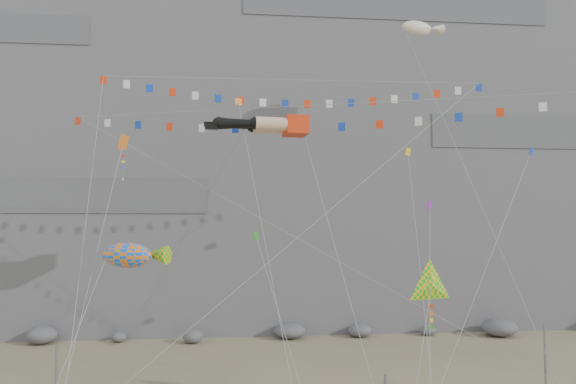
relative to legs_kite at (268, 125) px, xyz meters
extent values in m
cube|color=slate|center=(2.70, 26.42, 9.00)|extent=(80.00, 28.00, 50.00)
cylinder|color=slate|center=(14.73, -6.58, -13.90)|extent=(0.12, 0.12, 4.19)
cube|color=red|center=(1.83, 0.20, 0.02)|extent=(1.65, 2.14, 1.18)
cylinder|color=#DFB28B|center=(0.16, -0.56, 0.02)|extent=(2.08, 1.06, 0.87)
sphere|color=black|center=(-0.84, -0.66, 0.02)|extent=(0.80, 0.80, 0.80)
cone|color=black|center=(-2.01, -0.77, -0.05)|extent=(2.45, 0.96, 0.82)
cube|color=black|center=(-3.60, -0.93, -0.32)|extent=(0.80, 0.42, 0.29)
cylinder|color=#DFB28B|center=(0.05, 0.62, 0.02)|extent=(2.08, 1.06, 0.87)
sphere|color=black|center=(-0.95, 0.52, 0.02)|extent=(0.80, 0.80, 0.80)
cone|color=black|center=(-2.13, 0.40, 0.13)|extent=(2.47, 0.96, 0.88)
cube|color=black|center=(-3.72, 0.25, 0.04)|extent=(0.80, 0.42, 0.29)
cylinder|color=gray|center=(2.92, -7.07, -7.97)|extent=(0.03, 0.03, 21.70)
cylinder|color=gray|center=(-3.92, -3.71, -6.19)|extent=(0.03, 0.03, 25.63)
cylinder|color=gray|center=(10.28, -4.62, -7.31)|extent=(0.03, 0.03, 23.38)
cylinder|color=gray|center=(-9.54, -5.68, -8.79)|extent=(0.03, 0.03, 15.50)
cylinder|color=gray|center=(-9.26, -8.38, -11.95)|extent=(0.03, 0.03, 9.64)
cylinder|color=gray|center=(5.97, -11.38, -12.67)|extent=(0.03, 0.03, 8.58)
cylinder|color=gray|center=(13.54, -1.33, -3.53)|extent=(0.03, 0.03, 28.72)
cylinder|color=gray|center=(-0.59, -5.58, -7.09)|extent=(0.03, 0.03, 22.39)
cylinder|color=gray|center=(8.07, -7.11, -10.58)|extent=(0.03, 0.03, 15.26)
cylinder|color=gray|center=(0.19, -8.30, -11.47)|extent=(0.03, 0.03, 11.29)
cylinder|color=gray|center=(8.38, -4.67, -8.52)|extent=(0.03, 0.03, 23.08)
cylinder|color=gray|center=(11.40, -6.58, -8.87)|extent=(0.03, 0.03, 19.19)
camera|label=1|loc=(-2.58, -35.92, -6.28)|focal=35.00mm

